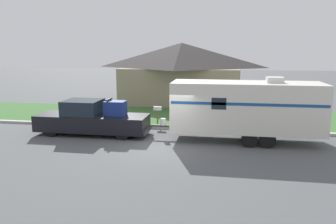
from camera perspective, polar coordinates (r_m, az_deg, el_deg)
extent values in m
plane|color=#515456|center=(15.87, -0.37, -6.26)|extent=(120.00, 120.00, 0.00)
cube|color=beige|center=(19.42, 1.51, -2.82)|extent=(80.00, 0.30, 0.14)
cube|color=#3D6B33|center=(22.97, 2.76, -0.80)|extent=(80.00, 7.00, 0.03)
cube|color=gray|center=(29.26, 2.35, 4.78)|extent=(9.84, 6.73, 3.08)
pyramid|color=#3D3838|center=(29.09, 2.39, 9.88)|extent=(10.63, 7.27, 2.12)
cube|color=#4C3828|center=(26.04, 1.44, 2.93)|extent=(1.00, 0.06, 2.10)
cylinder|color=black|center=(18.92, -19.78, -2.73)|extent=(0.87, 0.28, 0.87)
cylinder|color=black|center=(20.27, -17.63, -1.70)|extent=(0.87, 0.28, 0.87)
cylinder|color=black|center=(17.33, -7.91, -3.40)|extent=(0.87, 0.28, 0.87)
cylinder|color=black|center=(18.79, -6.49, -2.22)|extent=(0.87, 0.28, 0.87)
cube|color=black|center=(19.14, -16.35, -1.62)|extent=(3.76, 1.94, 0.87)
cube|color=#19232D|center=(18.70, -14.62, 0.80)|extent=(1.95, 1.78, 0.81)
cube|color=black|center=(18.03, -7.47, -2.03)|extent=(2.41, 1.94, 0.87)
cube|color=#333333|center=(17.78, -3.54, -3.18)|extent=(0.12, 1.75, 0.20)
cube|color=navy|center=(18.02, -9.15, 0.64)|extent=(1.11, 0.81, 0.80)
cube|color=black|center=(18.06, -10.27, 2.17)|extent=(0.10, 0.90, 0.08)
cylinder|color=black|center=(16.37, 14.01, -4.65)|extent=(0.77, 0.22, 0.77)
cylinder|color=black|center=(18.44, 13.50, -2.87)|extent=(0.77, 0.22, 0.77)
cylinder|color=black|center=(16.47, 16.97, -4.72)|extent=(0.77, 0.22, 0.77)
cylinder|color=black|center=(18.52, 16.13, -2.94)|extent=(0.77, 0.22, 0.77)
cube|color=silver|center=(17.09, 13.38, 0.94)|extent=(7.48, 2.42, 2.47)
cube|color=navy|center=(15.84, 13.72, 1.28)|extent=(7.33, 0.01, 0.14)
cube|color=#383838|center=(17.56, -1.05, -2.44)|extent=(1.19, 0.12, 0.10)
cylinder|color=silver|center=(17.50, -0.86, -1.71)|extent=(0.28, 0.28, 0.36)
cube|color=silver|center=(17.06, 18.12, 5.34)|extent=(0.80, 0.68, 0.28)
cube|color=#19232D|center=(15.79, 8.84, 1.44)|extent=(0.70, 0.01, 0.56)
cylinder|color=brown|center=(20.09, -1.83, -1.08)|extent=(0.09, 0.09, 1.01)
cube|color=silver|center=(19.97, -1.84, 0.64)|extent=(0.48, 0.20, 0.22)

